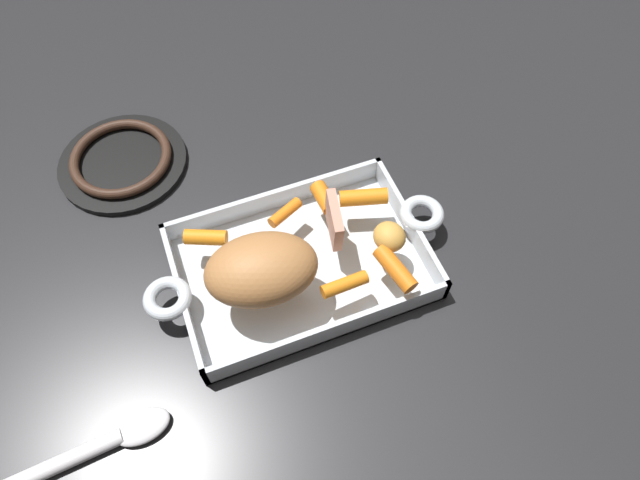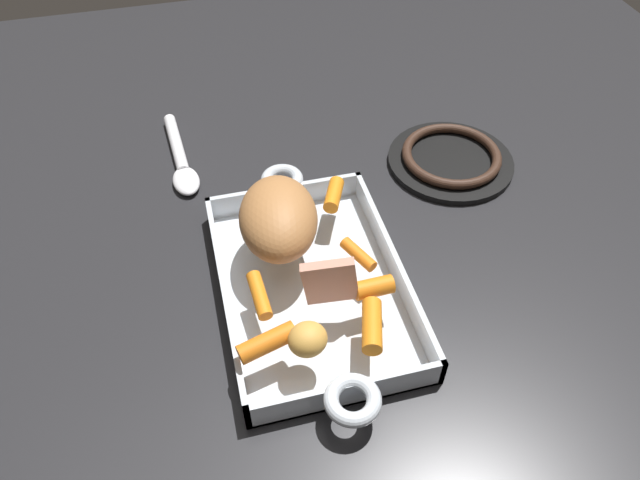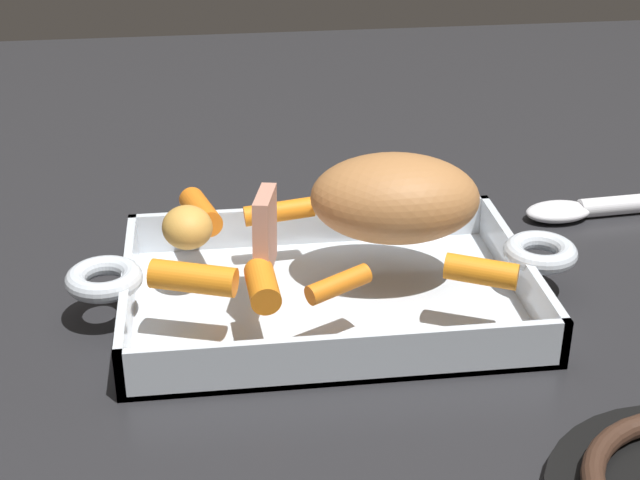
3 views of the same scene
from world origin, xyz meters
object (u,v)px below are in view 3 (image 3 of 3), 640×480
object	(u,v)px
baby_carrot_long	(481,271)
baby_carrot_southwest	(279,212)
serving_spoon	(606,207)
baby_carrot_center_right	(262,286)
baby_carrot_northwest	(193,278)
pork_roast	(395,198)
potato_near_roast	(187,227)
roast_slice_thick	(265,231)
baby_carrot_southeast	(334,285)
roasting_dish	(328,293)
baby_carrot_northeast	(200,211)

from	to	relation	value
baby_carrot_long	baby_carrot_southwest	size ratio (longest dim) A/B	0.91
baby_carrot_southwest	serving_spoon	bearing A→B (deg)	-168.27
baby_carrot_southwest	baby_carrot_center_right	xyz separation A→B (m)	(0.02, 0.14, 0.00)
baby_carrot_long	serving_spoon	world-z (taller)	baby_carrot_long
baby_carrot_northwest	pork_roast	bearing A→B (deg)	-157.19
baby_carrot_northwest	potato_near_roast	world-z (taller)	potato_near_roast
roast_slice_thick	serving_spoon	xyz separation A→B (m)	(-0.36, -0.15, -0.07)
roast_slice_thick	baby_carrot_southeast	size ratio (longest dim) A/B	1.18
baby_carrot_center_right	potato_near_roast	world-z (taller)	potato_near_roast
roasting_dish	baby_carrot_center_right	xyz separation A→B (m)	(0.06, 0.06, 0.05)
roast_slice_thick	baby_carrot_southwest	xyz separation A→B (m)	(-0.02, -0.08, -0.02)
potato_near_roast	serving_spoon	distance (m)	0.44
baby_carrot_southeast	baby_carrot_southwest	bearing A→B (deg)	-77.13
baby_carrot_southeast	roasting_dish	bearing A→B (deg)	-93.31
roast_slice_thick	potato_near_roast	world-z (taller)	roast_slice_thick
pork_roast	baby_carrot_northeast	world-z (taller)	pork_roast
roasting_dish	serving_spoon	xyz separation A→B (m)	(-0.31, -0.14, -0.00)
baby_carrot_long	potato_near_roast	xyz separation A→B (m)	(0.23, -0.09, 0.01)
baby_carrot_northeast	baby_carrot_northwest	size ratio (longest dim) A/B	1.00
roasting_dish	baby_carrot_long	bearing A→B (deg)	152.18
baby_carrot_center_right	potato_near_roast	distance (m)	0.11
roasting_dish	baby_carrot_southwest	distance (m)	0.09
baby_carrot_northeast	pork_roast	bearing A→B (deg)	163.87
potato_near_roast	roast_slice_thick	bearing A→B (deg)	145.95
baby_carrot_southeast	pork_roast	bearing A→B (deg)	-125.69
baby_carrot_northeast	baby_carrot_southwest	distance (m)	0.07
roast_slice_thick	baby_carrot_northeast	distance (m)	0.10
serving_spoon	baby_carrot_northwest	bearing A→B (deg)	19.93
serving_spoon	baby_carrot_center_right	bearing A→B (deg)	25.24
potato_near_roast	baby_carrot_long	bearing A→B (deg)	158.01
roasting_dish	baby_carrot_center_right	distance (m)	0.10
roasting_dish	pork_roast	world-z (taller)	pork_roast
pork_roast	roast_slice_thick	world-z (taller)	pork_roast
pork_roast	baby_carrot_southwest	bearing A→B (deg)	-24.80
baby_carrot_northeast	baby_carrot_northwest	xyz separation A→B (m)	(0.01, 0.12, 0.00)
pork_roast	baby_carrot_southwest	size ratio (longest dim) A/B	2.30
roasting_dish	potato_near_roast	bearing A→B (deg)	-15.74
roasting_dish	baby_carrot_southwest	world-z (taller)	baby_carrot_southwest
pork_roast	serving_spoon	world-z (taller)	pork_roast
pork_roast	serving_spoon	distance (m)	0.28
baby_carrot_northwest	baby_carrot_southwest	size ratio (longest dim) A/B	1.08
serving_spoon	pork_roast	bearing A→B (deg)	20.85
pork_roast	baby_carrot_long	size ratio (longest dim) A/B	2.53
serving_spoon	roasting_dish	bearing A→B (deg)	20.85
baby_carrot_northwest	potato_near_roast	size ratio (longest dim) A/B	1.49
baby_carrot_southeast	serving_spoon	size ratio (longest dim) A/B	0.26
baby_carrot_southwest	baby_carrot_northeast	bearing A→B (deg)	-3.04
baby_carrot_northeast	potato_near_roast	world-z (taller)	potato_near_roast
pork_roast	baby_carrot_northeast	size ratio (longest dim) A/B	2.13
baby_carrot_northwest	baby_carrot_southeast	bearing A→B (deg)	170.72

